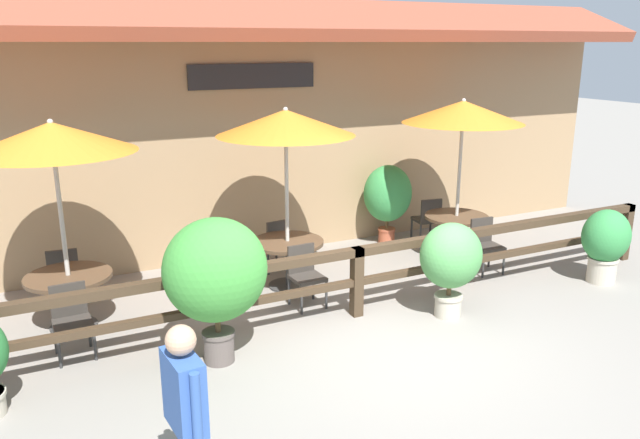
% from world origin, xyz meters
% --- Properties ---
extents(ground_plane, '(60.00, 60.00, 0.00)m').
position_xyz_m(ground_plane, '(0.00, 0.00, 0.00)').
color(ground_plane, gray).
extents(building_facade, '(14.28, 1.49, 4.23)m').
position_xyz_m(building_facade, '(-0.00, 4.10, 2.16)').
color(building_facade, '#997A56').
rests_on(building_facade, ground).
extents(patio_railing, '(10.40, 0.14, 0.95)m').
position_xyz_m(patio_railing, '(0.00, 1.05, 0.70)').
color(patio_railing, '#3D2D1E').
rests_on(patio_railing, ground).
extents(patio_umbrella_near, '(1.96, 1.96, 2.66)m').
position_xyz_m(patio_umbrella_near, '(-3.43, 2.33, 2.44)').
color(patio_umbrella_near, '#B7B2A8').
rests_on(patio_umbrella_near, ground).
extents(dining_table_near, '(1.06, 1.06, 0.71)m').
position_xyz_m(dining_table_near, '(-3.43, 2.33, 0.57)').
color(dining_table_near, '#4C3826').
rests_on(dining_table_near, ground).
extents(chair_near_streetside, '(0.44, 0.44, 0.85)m').
position_xyz_m(chair_near_streetside, '(-3.49, 1.54, 0.47)').
color(chair_near_streetside, '#332D28').
rests_on(chair_near_streetside, ground).
extents(chair_near_wallside, '(0.45, 0.45, 0.85)m').
position_xyz_m(chair_near_wallside, '(-3.44, 3.11, 0.47)').
color(chair_near_wallside, '#332D28').
rests_on(chair_near_wallside, ground).
extents(patio_umbrella_middle, '(1.96, 1.96, 2.66)m').
position_xyz_m(patio_umbrella_middle, '(-0.41, 2.40, 2.44)').
color(patio_umbrella_middle, '#B7B2A8').
rests_on(patio_umbrella_middle, ground).
extents(dining_table_middle, '(1.06, 1.06, 0.71)m').
position_xyz_m(dining_table_middle, '(-0.41, 2.40, 0.57)').
color(dining_table_middle, '#4C3826').
rests_on(dining_table_middle, ground).
extents(chair_middle_streetside, '(0.44, 0.44, 0.85)m').
position_xyz_m(chair_middle_streetside, '(-0.47, 1.66, 0.47)').
color(chair_middle_streetside, '#332D28').
rests_on(chair_middle_streetside, ground).
extents(chair_middle_wallside, '(0.48, 0.48, 0.85)m').
position_xyz_m(chair_middle_wallside, '(-0.33, 3.14, 0.47)').
color(chair_middle_wallside, '#332D28').
rests_on(chair_middle_wallside, ground).
extents(patio_umbrella_far, '(1.96, 1.96, 2.66)m').
position_xyz_m(patio_umbrella_far, '(2.69, 2.43, 2.44)').
color(patio_umbrella_far, '#B7B2A8').
rests_on(patio_umbrella_far, ground).
extents(dining_table_far, '(1.06, 1.06, 0.71)m').
position_xyz_m(dining_table_far, '(2.69, 2.43, 0.57)').
color(dining_table_far, '#4C3826').
rests_on(dining_table_far, ground).
extents(chair_far_streetside, '(0.46, 0.46, 0.85)m').
position_xyz_m(chair_far_streetside, '(2.65, 1.64, 0.47)').
color(chair_far_streetside, '#332D28').
rests_on(chair_far_streetside, ground).
extents(chair_far_wallside, '(0.48, 0.48, 0.85)m').
position_xyz_m(chair_far_wallside, '(2.69, 3.22, 0.47)').
color(chair_far_wallside, '#332D28').
rests_on(chair_far_wallside, ground).
extents(potted_plant_tall_tropical, '(0.74, 0.66, 1.13)m').
position_xyz_m(potted_plant_tall_tropical, '(3.94, 0.47, 0.65)').
color(potted_plant_tall_tropical, '#B7AD99').
rests_on(potted_plant_tall_tropical, ground).
extents(potted_plant_corner_fern, '(0.84, 0.75, 1.28)m').
position_xyz_m(potted_plant_corner_fern, '(1.09, 0.50, 0.80)').
color(potted_plant_corner_fern, '#B7AD99').
rests_on(potted_plant_corner_fern, ground).
extents(potted_plant_entrance_palm, '(1.16, 1.05, 1.70)m').
position_xyz_m(potted_plant_entrance_palm, '(-2.02, 0.65, 1.08)').
color(potted_plant_entrance_palm, '#564C47').
rests_on(potted_plant_entrance_palm, ground).
extents(potted_plant_small_flowering, '(0.88, 0.80, 1.43)m').
position_xyz_m(potted_plant_small_flowering, '(2.03, 3.55, 0.90)').
color(potted_plant_small_flowering, '#9E4C33').
rests_on(potted_plant_small_flowering, ground).
extents(pedestrian, '(0.24, 0.57, 1.62)m').
position_xyz_m(pedestrian, '(-2.95, -1.65, 1.04)').
color(pedestrian, '#2D334C').
rests_on(pedestrian, ground).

